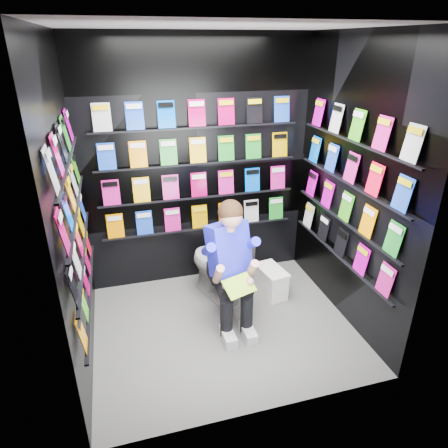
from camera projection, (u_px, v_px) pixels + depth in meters
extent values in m
plane|color=#5E5E5C|center=(224.00, 327.00, 3.84)|extent=(2.40, 2.40, 0.00)
plane|color=white|center=(223.00, 25.00, 2.75)|extent=(2.40, 2.40, 0.00)
cube|color=black|center=(198.00, 167.00, 4.17)|extent=(2.40, 0.04, 2.60)
cube|color=black|center=(268.00, 259.00, 2.42)|extent=(2.40, 0.04, 2.60)
cube|color=black|center=(70.00, 217.00, 3.00)|extent=(0.04, 2.00, 2.60)
cube|color=black|center=(352.00, 188.00, 3.59)|extent=(0.04, 2.00, 2.60)
imported|color=white|center=(218.00, 265.00, 4.17)|extent=(0.64, 0.85, 0.73)
cube|color=white|center=(271.00, 283.00, 4.29)|extent=(0.26, 0.40, 0.28)
cube|color=white|center=(272.00, 270.00, 4.22)|extent=(0.29, 0.42, 0.03)
cube|color=green|center=(239.00, 286.00, 3.44)|extent=(0.31, 0.24, 0.12)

